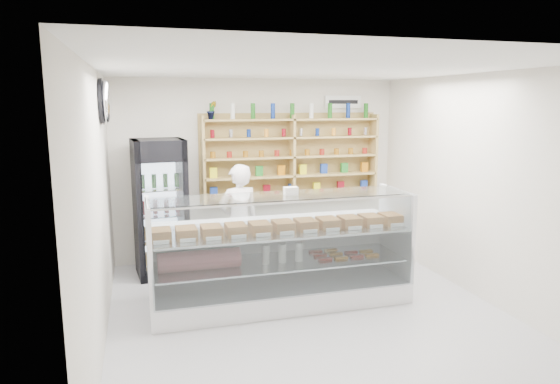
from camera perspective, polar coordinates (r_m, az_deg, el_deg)
name	(u,v)px	position (r m, az deg, el deg)	size (l,w,h in m)	color
room	(312,197)	(5.55, 3.66, -0.62)	(5.00, 5.00, 5.00)	#ACADB1
display_counter	(281,274)	(6.18, 0.09, -9.36)	(3.13, 0.94, 1.36)	white
shop_worker	(239,222)	(6.95, -4.73, -3.43)	(0.59, 0.39, 1.62)	white
drinks_cooler	(160,208)	(7.24, -13.52, -1.76)	(0.76, 0.74, 1.94)	black
wall_shelving	(292,157)	(7.87, 1.39, 4.02)	(2.84, 0.28, 1.33)	tan
potted_plant	(212,110)	(7.55, -7.80, 9.26)	(0.15, 0.12, 0.27)	#1E6626
security_mirror	(106,102)	(6.34, -19.28, 9.73)	(0.15, 0.50, 0.50)	silver
wall_sign	(343,102)	(8.26, 7.21, 10.18)	(0.62, 0.03, 0.20)	white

